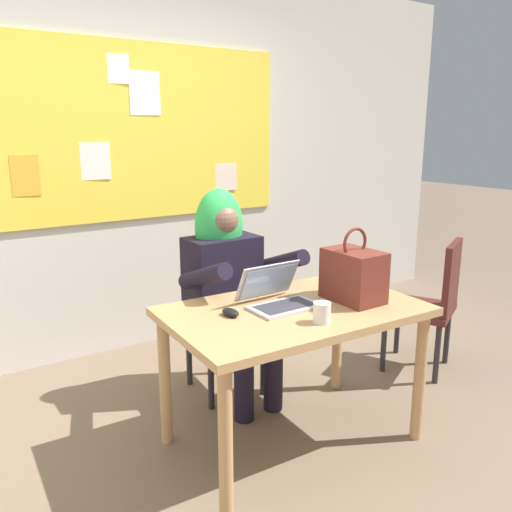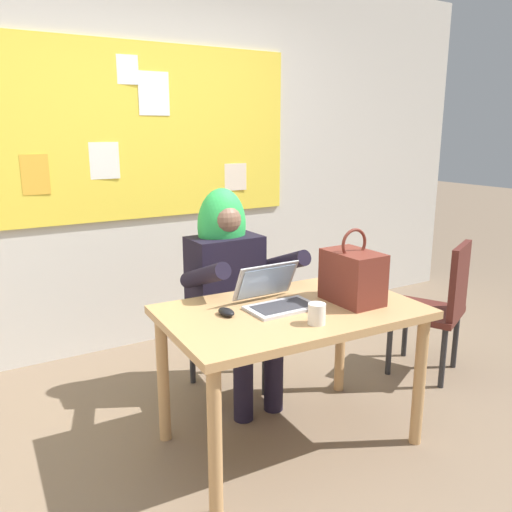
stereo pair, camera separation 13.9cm
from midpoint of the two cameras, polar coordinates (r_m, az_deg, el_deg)
name	(u,v)px [view 1 (the left image)]	position (r m, az deg, el deg)	size (l,w,h in m)	color
ground_plane	(275,463)	(2.73, 0.49, -21.64)	(24.00, 24.00, 0.00)	#75604C
wall_back_bulletin	(125,158)	(3.84, -15.04, 10.25)	(6.29, 1.86, 2.72)	beige
desk_main	(294,326)	(2.61, 2.63, -7.60)	(1.28, 0.82, 0.72)	tan
chair_at_desk	(219,309)	(3.24, -5.29, -5.79)	(0.45, 0.45, 0.89)	#4C1E19
person_costumed	(228,278)	(3.06, -4.32, -2.40)	(0.60, 0.61, 1.24)	black
laptop	(278,296)	(2.59, 0.88, -4.44)	(0.34, 0.30, 0.20)	#B7B7BC
computer_mouse	(230,312)	(2.46, -4.42, -6.15)	(0.06, 0.10, 0.03)	black
handbag	(353,275)	(2.67, 9.09, -2.04)	(0.20, 0.30, 0.38)	maroon
coffee_mug	(322,313)	(2.37, 5.51, -6.17)	(0.08, 0.08, 0.10)	silver
chair_extra_corner	(432,300)	(3.58, 17.54, -4.58)	(0.56, 0.56, 0.88)	#4C1E19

